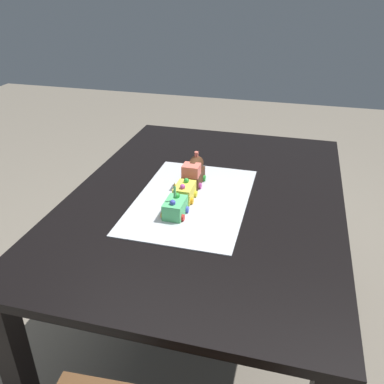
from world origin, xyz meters
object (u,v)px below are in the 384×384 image
object	(u,v)px
cake_locomotive	(193,173)
cake_car_caboose_mint_green	(175,208)
dining_table	(206,219)
cake_car_hopper_lemon	(185,192)
birthday_candle	(175,190)

from	to	relation	value
cake_locomotive	cake_car_caboose_mint_green	size ratio (longest dim) A/B	1.40
cake_locomotive	cake_car_caboose_mint_green	world-z (taller)	cake_locomotive
dining_table	cake_car_hopper_lemon	size ratio (longest dim) A/B	14.00
dining_table	cake_locomotive	size ratio (longest dim) A/B	10.00
cake_car_hopper_lemon	cake_car_caboose_mint_green	bearing A→B (deg)	0.00
dining_table	cake_car_caboose_mint_green	xyz separation A→B (m)	(0.18, -0.07, 0.14)
dining_table	birthday_candle	xyz separation A→B (m)	(0.18, -0.07, 0.21)
cake_locomotive	cake_car_hopper_lemon	size ratio (longest dim) A/B	1.40
dining_table	birthday_candle	size ratio (longest dim) A/B	26.64
birthday_candle	dining_table	bearing A→B (deg)	158.96
cake_car_hopper_lemon	cake_car_caboose_mint_green	distance (m)	0.12
cake_car_hopper_lemon	cake_car_caboose_mint_green	world-z (taller)	same
cake_car_caboose_mint_green	dining_table	bearing A→B (deg)	159.01
dining_table	cake_car_hopper_lemon	world-z (taller)	cake_car_hopper_lemon
cake_car_hopper_lemon	birthday_candle	xyz separation A→B (m)	(0.12, 0.00, 0.07)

